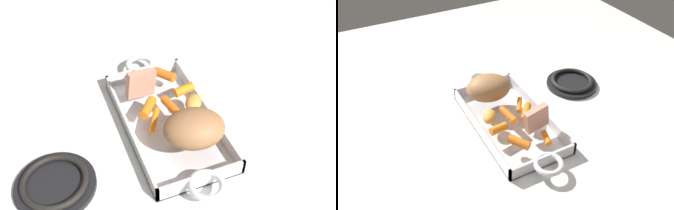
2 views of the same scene
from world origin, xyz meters
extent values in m
plane|color=silver|center=(0.00, 0.00, 0.00)|extent=(1.71, 1.71, 0.00)
cube|color=silver|center=(0.00, 0.00, 0.00)|extent=(0.38, 0.20, 0.01)
cube|color=silver|center=(0.00, 0.10, 0.02)|extent=(0.38, 0.01, 0.04)
cube|color=silver|center=(0.00, -0.10, 0.02)|extent=(0.38, 0.01, 0.04)
cube|color=silver|center=(0.18, 0.00, 0.02)|extent=(0.01, 0.20, 0.04)
cube|color=silver|center=(-0.18, 0.00, 0.02)|extent=(0.01, 0.20, 0.04)
torus|color=silver|center=(0.21, 0.00, 0.03)|extent=(0.08, 0.08, 0.01)
torus|color=silver|center=(-0.21, 0.00, 0.03)|extent=(0.08, 0.08, 0.01)
ellipsoid|color=#A16C44|center=(0.10, 0.02, 0.08)|extent=(0.13, 0.15, 0.08)
cube|color=tan|center=(-0.09, -0.04, 0.07)|extent=(0.03, 0.08, 0.08)
cylinder|color=orange|center=(-0.05, 0.06, 0.05)|extent=(0.03, 0.05, 0.02)
cylinder|color=orange|center=(-0.12, 0.04, 0.05)|extent=(0.06, 0.05, 0.03)
cylinder|color=orange|center=(-0.03, -0.04, 0.05)|extent=(0.06, 0.06, 0.03)
cylinder|color=orange|center=(-0.01, 0.01, 0.05)|extent=(0.07, 0.03, 0.03)
cylinder|color=orange|center=(0.01, -0.04, 0.05)|extent=(0.07, 0.05, 0.02)
cylinder|color=orange|center=(-0.14, -0.04, 0.05)|extent=(0.05, 0.03, 0.02)
ellipsoid|color=gold|center=(0.00, 0.06, 0.05)|extent=(0.07, 0.06, 0.03)
cylinder|color=black|center=(0.08, -0.28, 0.01)|extent=(0.17, 0.17, 0.01)
torus|color=black|center=(0.08, -0.28, 0.02)|extent=(0.14, 0.14, 0.01)
camera|label=1|loc=(0.62, -0.24, 0.70)|focal=43.43mm
camera|label=2|loc=(-0.66, 0.35, 0.67)|focal=36.35mm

